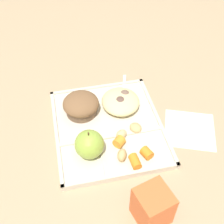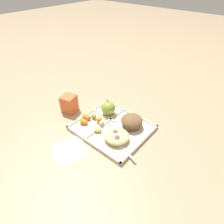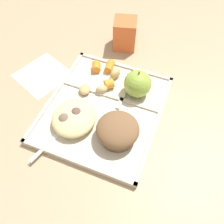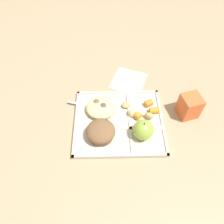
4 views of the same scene
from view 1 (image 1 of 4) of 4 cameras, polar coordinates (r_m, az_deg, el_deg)
name	(u,v)px [view 1 (image 1 of 4)]	position (r m, az deg, el deg)	size (l,w,h in m)	color
ground	(108,129)	(0.79, -0.75, -3.23)	(6.00, 6.00, 0.00)	tan
lunch_tray	(108,127)	(0.78, -0.75, -2.97)	(0.32, 0.28, 0.02)	beige
green_apple	(89,144)	(0.70, -4.40, -6.25)	(0.07, 0.07, 0.08)	#93B742
bran_muffin	(81,105)	(0.80, -6.01, 1.31)	(0.10, 0.10, 0.06)	brown
carrot_slice_tilted	(135,161)	(0.70, 4.47, -9.50)	(0.02, 0.02, 0.03)	orange
carrot_slice_near_corner	(147,153)	(0.71, 6.74, -7.88)	(0.02, 0.02, 0.03)	orange
carrot_slice_large	(119,142)	(0.73, 1.38, -5.77)	(0.03, 0.03, 0.02)	orange
potato_chunk_wedge	(121,134)	(0.75, 1.82, -4.35)	(0.03, 0.02, 0.02)	tan
potato_chunk_browned	(136,128)	(0.76, 4.59, -3.05)	(0.03, 0.03, 0.02)	tan
potato_chunk_large	(122,155)	(0.70, 1.95, -8.32)	(0.03, 0.02, 0.03)	tan
egg_noodle_pile	(121,102)	(0.82, 1.67, 2.04)	(0.11, 0.10, 0.04)	beige
meatball_side	(131,103)	(0.82, 3.74, 1.81)	(0.03, 0.03, 0.03)	brown
meatball_center	(116,100)	(0.82, 0.77, 2.38)	(0.03, 0.03, 0.03)	brown
meatball_back	(124,97)	(0.83, 2.40, 2.96)	(0.04, 0.04, 0.04)	#755B4C
meatball_front	(120,103)	(0.81, 1.59, 1.70)	(0.04, 0.04, 0.04)	brown
plastic_fork	(124,93)	(0.87, 2.27, 3.67)	(0.14, 0.05, 0.00)	white
milk_carton	(153,206)	(0.62, 7.84, -17.58)	(0.07, 0.07, 0.09)	orange
paper_napkin	(190,129)	(0.81, 14.77, -3.27)	(0.13, 0.13, 0.00)	white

